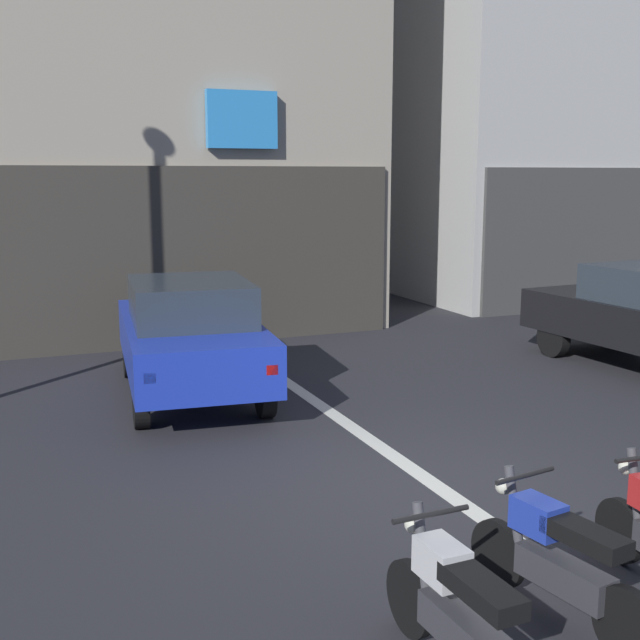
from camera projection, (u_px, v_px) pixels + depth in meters
name	position (u px, v px, depth m)	size (l,w,h in m)	color
ground_plane	(444.00, 491.00, 7.80)	(120.00, 120.00, 0.00)	#2B2B30
lane_centre_line	(256.00, 360.00, 13.26)	(0.20, 18.00, 0.01)	silver
building_far_right	(548.00, 91.00, 21.92)	(9.88, 8.51, 10.65)	silver
car_blue_crossing_near	(190.00, 334.00, 11.01)	(2.19, 4.27, 1.64)	black
motorcycle_white_row_leftmost	(458.00, 613.00, 4.79)	(0.55, 1.67, 0.98)	black
motorcycle_blue_row_left_mid	(557.00, 559.00, 5.46)	(0.55, 1.66, 0.98)	black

